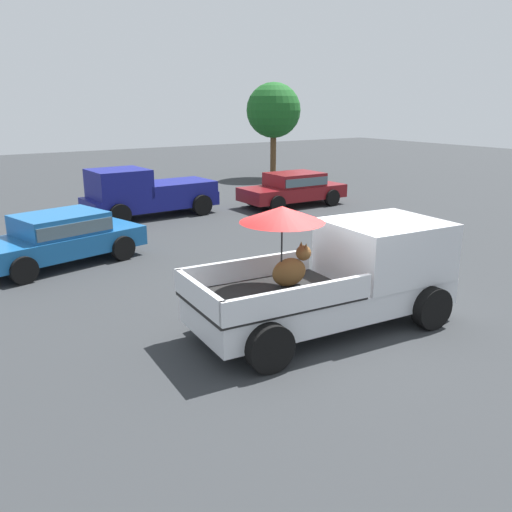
{
  "coord_description": "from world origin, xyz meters",
  "views": [
    {
      "loc": [
        -6.33,
        -7.17,
        4.1
      ],
      "look_at": [
        -0.46,
        1.58,
        1.1
      ],
      "focal_mm": 38.24,
      "sensor_mm": 36.0,
      "label": 1
    }
  ],
  "objects": [
    {
      "name": "tree_by_lot",
      "position": [
        11.37,
        17.54,
        3.6
      ],
      "size": [
        2.93,
        2.93,
        5.09
      ],
      "color": "brown",
      "rests_on": "ground"
    },
    {
      "name": "pickup_truck_main",
      "position": [
        0.43,
        -0.02,
        1.0
      ],
      "size": [
        5.19,
        2.59,
        2.36
      ],
      "rotation": [
        0.0,
        0.0,
        -0.08
      ],
      "color": "black",
      "rests_on": "ground"
    },
    {
      "name": "pickup_truck_red",
      "position": [
        1.3,
        11.46,
        0.87
      ],
      "size": [
        4.85,
        2.27,
        1.8
      ],
      "rotation": [
        0.0,
        0.0,
        3.17
      ],
      "color": "black",
      "rests_on": "ground"
    },
    {
      "name": "parked_sedan_near",
      "position": [
        -2.95,
        7.01,
        0.74
      ],
      "size": [
        4.59,
        2.7,
        1.33
      ],
      "rotation": [
        0.0,
        0.0,
        3.37
      ],
      "color": "black",
      "rests_on": "ground"
    },
    {
      "name": "parked_sedan_far",
      "position": [
        7.12,
        10.19,
        0.74
      ],
      "size": [
        4.34,
        2.06,
        1.33
      ],
      "rotation": [
        0.0,
        0.0,
        3.12
      ],
      "color": "black",
      "rests_on": "ground"
    },
    {
      "name": "ground_plane",
      "position": [
        0.0,
        0.0,
        0.0
      ],
      "size": [
        80.0,
        80.0,
        0.0
      ],
      "primitive_type": "plane",
      "color": "#2D3033"
    }
  ]
}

